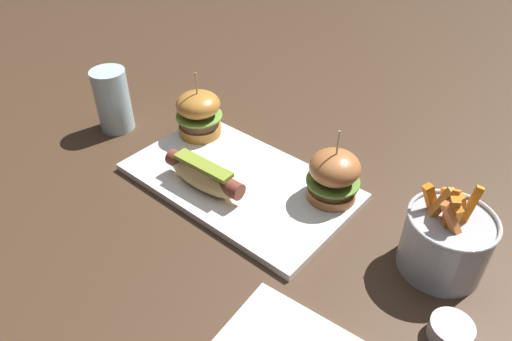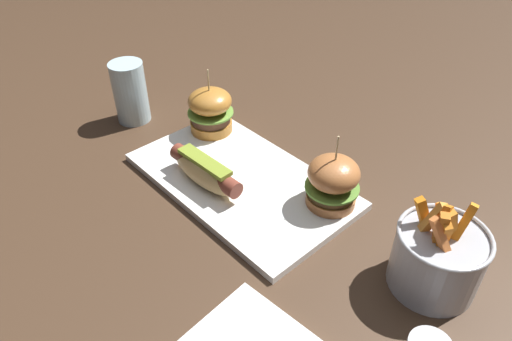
{
  "view_description": "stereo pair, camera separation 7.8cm",
  "coord_description": "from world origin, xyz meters",
  "px_view_note": "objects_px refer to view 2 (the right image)",
  "views": [
    {
      "loc": [
        0.46,
        -0.49,
        0.56
      ],
      "look_at": [
        0.04,
        0.0,
        0.05
      ],
      "focal_mm": 33.08,
      "sensor_mm": 36.0,
      "label": 1
    },
    {
      "loc": [
        0.51,
        -0.44,
        0.56
      ],
      "look_at": [
        0.04,
        0.0,
        0.05
      ],
      "focal_mm": 33.08,
      "sensor_mm": 36.0,
      "label": 2
    }
  ],
  "objects_px": {
    "slider_left": "(210,110)",
    "slider_right": "(333,181)",
    "water_glass": "(130,92)",
    "fries_bucket": "(437,257)",
    "platter_main": "(241,180)",
    "hot_dog": "(205,171)"
  },
  "relations": [
    {
      "from": "slider_right",
      "to": "fries_bucket",
      "type": "relative_size",
      "value": 0.91
    },
    {
      "from": "slider_left",
      "to": "water_glass",
      "type": "bearing_deg",
      "value": -153.06
    },
    {
      "from": "platter_main",
      "to": "slider_right",
      "type": "bearing_deg",
      "value": 23.82
    },
    {
      "from": "slider_left",
      "to": "water_glass",
      "type": "distance_m",
      "value": 0.19
    },
    {
      "from": "slider_left",
      "to": "water_glass",
      "type": "height_order",
      "value": "slider_left"
    },
    {
      "from": "platter_main",
      "to": "slider_right",
      "type": "distance_m",
      "value": 0.18
    },
    {
      "from": "hot_dog",
      "to": "water_glass",
      "type": "relative_size",
      "value": 1.24
    },
    {
      "from": "slider_right",
      "to": "platter_main",
      "type": "bearing_deg",
      "value": -156.18
    },
    {
      "from": "platter_main",
      "to": "fries_bucket",
      "type": "xyz_separation_m",
      "value": [
        0.36,
        0.05,
        0.05
      ]
    },
    {
      "from": "platter_main",
      "to": "water_glass",
      "type": "xyz_separation_m",
      "value": [
        -0.33,
        -0.02,
        0.06
      ]
    },
    {
      "from": "hot_dog",
      "to": "slider_right",
      "type": "distance_m",
      "value": 0.22
    },
    {
      "from": "slider_left",
      "to": "slider_right",
      "type": "xyz_separation_m",
      "value": [
        0.32,
        0.01,
        -0.0
      ]
    },
    {
      "from": "hot_dog",
      "to": "slider_left",
      "type": "relative_size",
      "value": 1.21
    },
    {
      "from": "slider_left",
      "to": "fries_bucket",
      "type": "bearing_deg",
      "value": -0.86
    },
    {
      "from": "platter_main",
      "to": "water_glass",
      "type": "distance_m",
      "value": 0.34
    },
    {
      "from": "slider_right",
      "to": "hot_dog",
      "type": "bearing_deg",
      "value": -145.86
    },
    {
      "from": "fries_bucket",
      "to": "hot_dog",
      "type": "bearing_deg",
      "value": -164.21
    },
    {
      "from": "slider_left",
      "to": "slider_right",
      "type": "height_order",
      "value": "slider_left"
    },
    {
      "from": "hot_dog",
      "to": "slider_left",
      "type": "bearing_deg",
      "value": 138.32
    },
    {
      "from": "slider_left",
      "to": "platter_main",
      "type": "bearing_deg",
      "value": -20.57
    },
    {
      "from": "hot_dog",
      "to": "slider_right",
      "type": "bearing_deg",
      "value": 34.14
    },
    {
      "from": "hot_dog",
      "to": "slider_right",
      "type": "xyz_separation_m",
      "value": [
        0.18,
        0.13,
        0.02
      ]
    }
  ]
}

